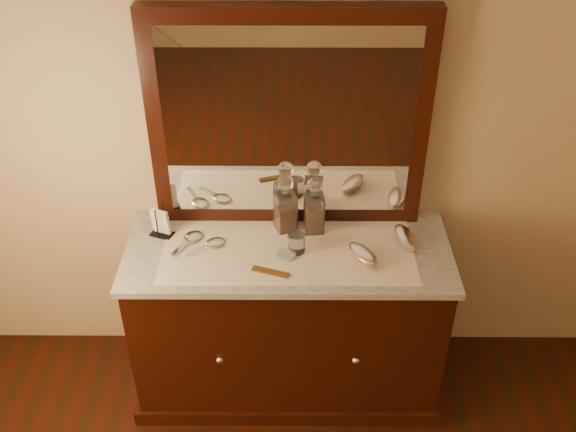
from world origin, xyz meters
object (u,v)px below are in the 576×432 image
object	(u,v)px
decanter_left	(285,209)
brush_far	(405,238)
dresser_cabinet	(288,321)
napkin_rack	(161,223)
comb	(271,272)
hand_mirror_inner	(212,244)
decanter_right	(314,210)
mirror_frame	(288,121)
hand_mirror_outer	(191,239)
pin_dish	(286,254)
brush_near	(363,255)

from	to	relation	value
decanter_left	brush_far	distance (m)	0.55
dresser_cabinet	napkin_rack	xyz separation A→B (m)	(-0.57, 0.10, 0.50)
comb	hand_mirror_inner	xyz separation A→B (m)	(-0.27, 0.18, 0.00)
brush_far	decanter_right	bearing A→B (deg)	167.51
napkin_rack	mirror_frame	bearing A→B (deg)	13.98
napkin_rack	hand_mirror_outer	xyz separation A→B (m)	(0.14, -0.05, -0.05)
pin_dish	hand_mirror_inner	bearing A→B (deg)	168.25
napkin_rack	decanter_right	distance (m)	0.69
dresser_cabinet	hand_mirror_inner	xyz separation A→B (m)	(-0.34, 0.02, 0.45)
decanter_left	hand_mirror_outer	size ratio (longest dim) A/B	1.41
comb	brush_far	size ratio (longest dim) A/B	0.85
hand_mirror_inner	comb	bearing A→B (deg)	-34.32
pin_dish	decanter_left	distance (m)	0.23
pin_dish	hand_mirror_inner	world-z (taller)	hand_mirror_inner
pin_dish	napkin_rack	world-z (taller)	napkin_rack
decanter_right	hand_mirror_inner	bearing A→B (deg)	-165.19
napkin_rack	hand_mirror_outer	bearing A→B (deg)	-19.51
comb	brush_far	xyz separation A→B (m)	(0.59, 0.21, 0.02)
dresser_cabinet	mirror_frame	xyz separation A→B (m)	(0.00, 0.25, 0.94)
hand_mirror_inner	dresser_cabinet	bearing A→B (deg)	-2.71
pin_dish	brush_far	distance (m)	0.54
pin_dish	mirror_frame	bearing A→B (deg)	88.54
pin_dish	hand_mirror_inner	distance (m)	0.34
brush_near	hand_mirror_inner	xyz separation A→B (m)	(-0.66, 0.09, -0.02)
napkin_rack	decanter_left	xyz separation A→B (m)	(0.56, 0.05, 0.05)
dresser_cabinet	decanter_left	bearing A→B (deg)	95.06
napkin_rack	hand_mirror_inner	xyz separation A→B (m)	(0.23, -0.09, -0.05)
napkin_rack	brush_near	distance (m)	0.91
pin_dish	decanter_left	bearing A→B (deg)	91.59
decanter_right	hand_mirror_outer	bearing A→B (deg)	-171.58
napkin_rack	brush_near	xyz separation A→B (m)	(0.89, -0.18, -0.03)
mirror_frame	decanter_right	distance (m)	0.42
pin_dish	brush_far	size ratio (longest dim) A/B	0.44
decanter_left	brush_near	distance (m)	0.41
pin_dish	decanter_right	world-z (taller)	decanter_right
hand_mirror_outer	hand_mirror_inner	distance (m)	0.10
comb	hand_mirror_outer	bearing A→B (deg)	167.23
hand_mirror_outer	hand_mirror_inner	world-z (taller)	same
napkin_rack	hand_mirror_inner	bearing A→B (deg)	-20.35
comb	brush_far	distance (m)	0.63
mirror_frame	comb	world-z (taller)	mirror_frame
brush_far	hand_mirror_inner	bearing A→B (deg)	-177.96
brush_far	hand_mirror_inner	size ratio (longest dim) A/B	1.03
dresser_cabinet	hand_mirror_outer	bearing A→B (deg)	172.87
hand_mirror_inner	pin_dish	bearing A→B (deg)	-11.75
pin_dish	decanter_left	world-z (taller)	decanter_left
brush_near	decanter_left	bearing A→B (deg)	145.80
pin_dish	comb	distance (m)	0.13
decanter_left	hand_mirror_outer	xyz separation A→B (m)	(-0.42, -0.09, -0.10)
pin_dish	comb	size ratio (longest dim) A/B	0.52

